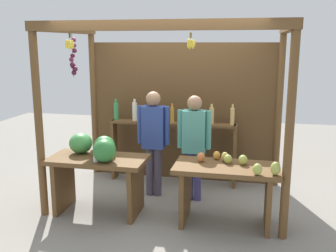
{
  "coord_description": "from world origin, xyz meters",
  "views": [
    {
      "loc": [
        1.09,
        -5.26,
        2.24
      ],
      "look_at": [
        0.0,
        -0.18,
        1.12
      ],
      "focal_mm": 41.58,
      "sensor_mm": 36.0,
      "label": 1
    }
  ],
  "objects": [
    {
      "name": "ground_plane",
      "position": [
        0.0,
        0.0,
        0.0
      ],
      "size": [
        12.0,
        12.0,
        0.0
      ],
      "primitive_type": "plane",
      "color": "gray",
      "rests_on": "ground"
    },
    {
      "name": "fruit_counter_right",
      "position": [
        0.85,
        -0.67,
        0.57
      ],
      "size": [
        1.28,
        0.66,
        0.92
      ],
      "color": "brown",
      "rests_on": "ground"
    },
    {
      "name": "fruit_counter_left",
      "position": [
        -0.85,
        -0.66,
        0.7
      ],
      "size": [
        1.28,
        0.69,
        1.06
      ],
      "color": "brown",
      "rests_on": "ground"
    },
    {
      "name": "bottle_shelf_unit",
      "position": [
        -0.12,
        0.67,
        0.81
      ],
      "size": [
        2.03,
        0.22,
        1.36
      ],
      "color": "brown",
      "rests_on": "ground"
    },
    {
      "name": "market_stall",
      "position": [
        -0.01,
        0.43,
        1.43
      ],
      "size": [
        3.17,
        1.89,
        2.49
      ],
      "color": "brown",
      "rests_on": "ground"
    },
    {
      "name": "vendor_woman",
      "position": [
        0.34,
        0.01,
        0.91
      ],
      "size": [
        0.48,
        0.21,
        1.53
      ],
      "rotation": [
        0.0,
        0.0,
        -0.01
      ],
      "color": "#474179",
      "rests_on": "ground"
    },
    {
      "name": "vendor_man",
      "position": [
        -0.27,
        0.07,
        0.93
      ],
      "size": [
        0.48,
        0.21,
        1.56
      ],
      "rotation": [
        0.0,
        0.0,
        -0.17
      ],
      "color": "#484153",
      "rests_on": "ground"
    }
  ]
}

